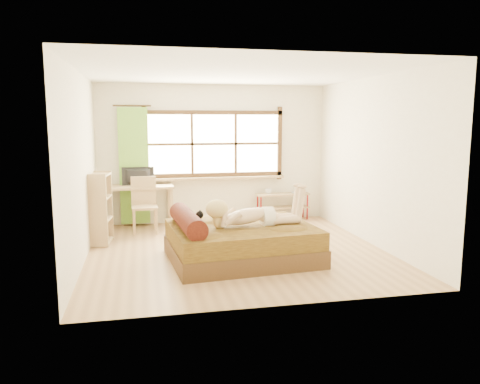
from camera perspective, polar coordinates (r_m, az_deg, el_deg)
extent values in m
plane|color=#9E754C|center=(7.33, -0.41, -7.16)|extent=(4.50, 4.50, 0.00)
plane|color=white|center=(7.09, -0.43, 14.34)|extent=(4.50, 4.50, 0.00)
plane|color=silver|center=(9.29, -3.19, 4.65)|extent=(4.50, 0.00, 4.50)
plane|color=silver|center=(4.91, 4.81, 1.04)|extent=(4.50, 0.00, 4.50)
plane|color=silver|center=(6.99, -18.82, 2.88)|extent=(0.00, 4.50, 4.50)
plane|color=silver|center=(7.84, 15.94, 3.59)|extent=(0.00, 4.50, 4.50)
cube|color=#FFEDBF|center=(9.27, -3.20, 5.88)|extent=(2.60, 0.01, 1.30)
cube|color=#A67D5A|center=(9.26, -3.09, 1.71)|extent=(2.80, 0.16, 0.04)
cube|color=#5A9127|center=(9.08, -12.79, 3.09)|extent=(0.55, 0.10, 2.20)
cube|color=#382310|center=(6.85, 0.21, -7.19)|extent=(2.17, 1.80, 0.25)
cube|color=#33200B|center=(6.79, 0.21, -5.13)|extent=(2.13, 1.77, 0.25)
cylinder|color=black|center=(6.54, -6.44, -3.47)|extent=(0.41, 1.40, 0.28)
cube|color=#A67D5A|center=(8.95, -12.28, 0.62)|extent=(1.30, 0.63, 0.04)
cube|color=#A67D5A|center=(8.78, -15.97, -2.27)|extent=(0.06, 0.06, 0.77)
cube|color=#A67D5A|center=(8.81, -8.34, -1.99)|extent=(0.06, 0.06, 0.77)
cube|color=#A67D5A|center=(9.24, -15.88, -1.74)|extent=(0.06, 0.06, 0.77)
cube|color=#A67D5A|center=(9.27, -8.63, -1.47)|extent=(0.06, 0.06, 0.77)
imported|color=black|center=(8.97, -12.32, 1.88)|extent=(0.60, 0.10, 0.34)
cube|color=#A67D5A|center=(8.55, -11.56, -1.82)|extent=(0.46, 0.46, 0.04)
cube|color=#A67D5A|center=(8.70, -11.67, 0.21)|extent=(0.45, 0.06, 0.51)
cube|color=#A67D5A|center=(8.40, -12.75, -3.75)|extent=(0.04, 0.04, 0.45)
cube|color=#A67D5A|center=(8.42, -10.14, -3.64)|extent=(0.04, 0.04, 0.45)
cube|color=#A67D5A|center=(8.78, -12.82, -3.22)|extent=(0.04, 0.04, 0.45)
cube|color=#A67D5A|center=(8.79, -10.31, -3.12)|extent=(0.04, 0.04, 0.45)
cube|color=#A67D5A|center=(9.52, 5.23, -0.28)|extent=(1.10, 0.34, 0.04)
cube|color=#A67D5A|center=(9.56, 5.21, -1.89)|extent=(1.10, 0.34, 0.03)
cylinder|color=maroon|center=(9.30, 2.56, -2.05)|extent=(0.03, 0.03, 0.54)
cylinder|color=maroon|center=(9.64, 8.21, -1.74)|extent=(0.03, 0.03, 0.54)
cylinder|color=maroon|center=(9.50, 2.16, -1.81)|extent=(0.03, 0.03, 0.54)
cylinder|color=maroon|center=(9.84, 7.71, -1.52)|extent=(0.03, 0.03, 0.54)
cube|color=orange|center=(9.66, 7.50, 0.14)|extent=(0.10, 0.10, 0.07)
imported|color=gray|center=(9.42, 3.49, 0.08)|extent=(0.14, 0.14, 0.10)
imported|color=gray|center=(9.57, 6.38, -0.08)|extent=(0.16, 0.21, 0.02)
cube|color=#A67D5A|center=(8.06, -16.43, -5.71)|extent=(0.34, 0.51, 0.03)
cube|color=#A67D5A|center=(7.98, -16.54, -3.17)|extent=(0.34, 0.51, 0.03)
cube|color=#A67D5A|center=(7.91, -16.66, -0.59)|extent=(0.34, 0.51, 0.03)
cube|color=#A67D5A|center=(7.86, -16.77, 2.03)|extent=(0.34, 0.51, 0.03)
cube|color=#A67D5A|center=(7.71, -16.95, -2.21)|extent=(0.29, 0.06, 1.17)
cube|color=#A67D5A|center=(8.17, -16.27, -1.58)|extent=(0.29, 0.06, 1.17)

